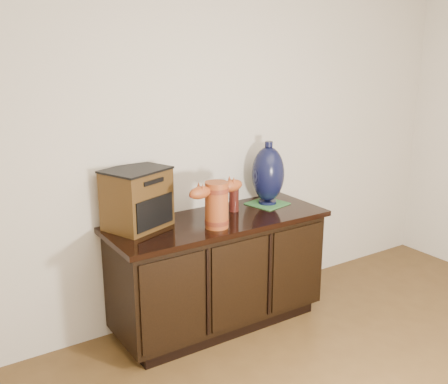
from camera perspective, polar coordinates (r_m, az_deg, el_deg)
sideboard at (r=3.51m, az=-0.63°, el=-8.62°), size 1.46×0.56×0.75m
terracotta_vessel at (r=3.18m, az=-0.81°, el=-1.10°), size 0.41×0.16×0.29m
tv_radio at (r=3.22m, az=-9.45°, el=-0.69°), size 0.45×0.41×0.37m
green_mat at (r=3.69m, az=4.74°, el=-1.26°), size 0.28×0.28×0.01m
lamp_base at (r=3.64m, az=4.82°, el=1.94°), size 0.27×0.27×0.44m
spray_can at (r=3.51m, az=1.08°, el=-0.59°), size 0.07×0.07×0.19m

